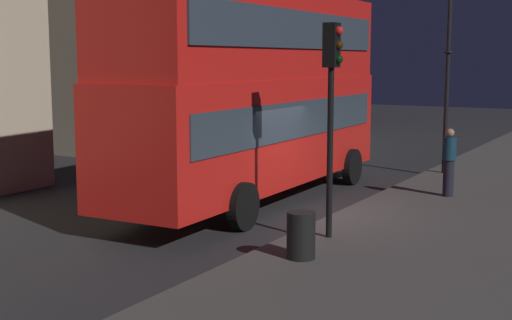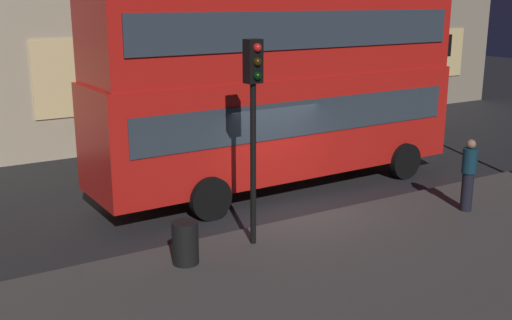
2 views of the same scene
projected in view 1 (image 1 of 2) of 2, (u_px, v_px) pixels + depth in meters
The scene contains 7 objects.
ground_plane at pixel (312, 217), 16.39m from camera, with size 80.00×80.00×0.00m, color #232326.
double_decker_bus at pixel (256, 86), 17.83m from camera, with size 10.60×2.96×5.31m.
traffic_light_near_kerb at pixel (332, 85), 13.67m from camera, with size 0.33×0.37×4.20m.
traffic_light_far_side at pixel (308, 83), 28.22m from camera, with size 0.35×0.38×3.73m.
street_lamp at pixel (449, 19), 21.43m from camera, with size 0.58×0.58×6.12m.
pedestrian at pixel (449, 161), 18.19m from camera, with size 0.34×0.34×1.75m.
litter_bin at pixel (301, 235), 12.54m from camera, with size 0.51×0.51×0.84m, color black.
Camera 1 is at (-14.54, -6.90, 3.63)m, focal length 49.74 mm.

